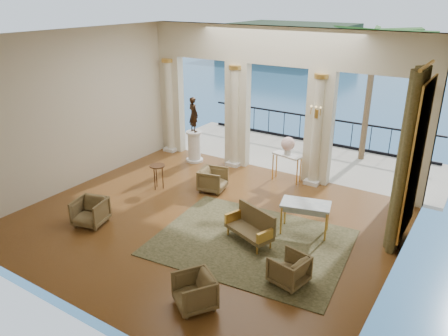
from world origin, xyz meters
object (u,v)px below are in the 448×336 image
Objects in this scene: pedestal at (194,147)px; settee at (252,226)px; armchair_a at (90,211)px; statue at (193,114)px; console_table at (287,159)px; armchair_b at (194,290)px; armchair_c at (289,268)px; side_table at (157,169)px; armchair_d at (213,179)px; game_table at (306,206)px.

settee is at bearing -39.54° from pedestal.
settee reaches higher than armchair_a.
statue is 3.50m from console_table.
armchair_b is at bearing -30.53° from armchair_a.
settee is (-1.40, 0.98, 0.06)m from armchair_c.
armchair_c is 1.71m from settee.
side_table is at bearing -176.04° from settee.
armchair_a is 1.02× the size of side_table.
armchair_b is at bearing -67.88° from console_table.
armchair_d is 0.77× the size of console_table.
armchair_b is 7.62m from statue.
armchair_b is 3.65m from game_table.
console_table is (1.50, 1.80, 0.34)m from armchair_d.
console_table reaches higher than side_table.
settee is (2.33, -1.83, 0.03)m from armchair_d.
game_table is at bearing -44.57° from console_table.
armchair_c is (1.15, 1.58, -0.02)m from armchair_b.
armchair_a is at bearing -89.91° from side_table.
settee is 1.80× the size of side_table.
armchair_b is at bearing -24.55° from armchair_c.
armchair_b is 6.30m from console_table.
console_table is at bearing -157.05° from statue.
side_table is at bearing 164.36° from game_table.
game_table is at bearing -154.04° from armchair_c.
statue is at bearing 139.23° from game_table.
armchair_c is at bearing 87.99° from armchair_b.
game_table is at bearing 113.99° from armchair_b.
statue is at bearing 36.37° from armchair_d.
settee is at bearing -140.55° from armchair_d.
armchair_b is at bearing -42.18° from side_table.
armchair_a is 4.04m from settee.
statue reaches higher than armchair_c.
console_table is (3.37, 0.15, -0.93)m from statue.
pedestal is at bearing -117.11° from armchair_c.
armchair_a is at bearing -73.10° from armchair_c.
settee is (-0.25, 2.57, 0.04)m from armchair_b.
armchair_a is at bearing -161.23° from armchair_b.
armchair_b is 5.10m from armchair_d.
armchair_d is at bearing -115.65° from armchair_c.
settee reaches higher than side_table.
side_table is at bearing 171.74° from armchair_b.
statue reaches higher than armchair_b.
side_table is (-4.01, 3.64, 0.27)m from armchair_b.
armchair_b is 0.74× the size of console_table.
armchair_a is 0.70× the size of pedestal.
settee reaches higher than armchair_b.
statue is (-4.46, 6.04, 1.29)m from armchair_b.
statue is (-0.45, 4.95, 1.27)m from armchair_a.
side_table is at bearing 74.71° from armchair_a.
pedestal is 3.38m from console_table.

